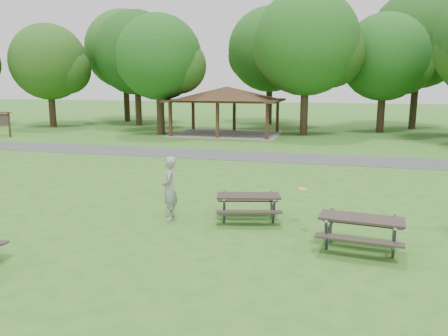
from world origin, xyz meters
TOP-DOWN VIEW (x-y plane):
  - ground at (0.00, 0.00)m, footprint 160.00×160.00m
  - asphalt_path at (0.00, 14.00)m, footprint 120.00×3.20m
  - pavilion at (-4.00, 24.00)m, footprint 8.60×7.01m
  - notice_board at (-20.00, 18.00)m, footprint 1.60×0.30m
  - tree_row_b at (-20.92, 25.53)m, footprint 7.14×6.80m
  - tree_row_c at (-13.90, 29.03)m, footprint 8.19×7.80m
  - tree_row_d at (-8.92, 22.53)m, footprint 6.93×6.60m
  - tree_row_e at (2.10, 25.03)m, footprint 8.40×8.00m
  - tree_row_f at (8.09, 28.53)m, footprint 7.35×7.00m
  - tree_deep_a at (-16.90, 32.53)m, footprint 8.40×8.00m
  - tree_deep_b at (-1.90, 33.03)m, footprint 8.40×8.00m
  - tree_deep_c at (11.10, 32.03)m, footprint 8.82×8.40m
  - picnic_table_middle at (2.11, 2.65)m, footprint 2.19×1.91m
  - picnic_table_far at (5.26, 1.04)m, footprint 2.17×1.82m
  - frisbee_in_flight at (3.71, 2.48)m, footprint 0.31×0.31m
  - frisbee_thrower at (-0.25, 2.22)m, footprint 0.65×0.80m

SIDE VIEW (x-z plane):
  - ground at x=0.00m, z-range 0.00..0.00m
  - asphalt_path at x=0.00m, z-range 0.00..0.02m
  - picnic_table_middle at x=2.11m, z-range 0.19..1.01m
  - picnic_table_far at x=5.26m, z-range 0.21..1.08m
  - frisbee_thrower at x=-0.25m, z-range 0.00..1.92m
  - frisbee_in_flight at x=3.71m, z-range 1.11..1.13m
  - notice_board at x=-20.00m, z-range 0.37..2.25m
  - pavilion at x=-4.00m, z-range 1.18..4.94m
  - tree_row_b at x=-20.92m, z-range 1.03..10.30m
  - tree_row_d at x=-8.92m, z-range 1.13..10.41m
  - tree_row_f at x=8.09m, z-range 1.06..10.62m
  - tree_row_c at x=-13.90m, z-range 1.20..11.87m
  - tree_row_e at x=2.10m, z-range 1.27..12.29m
  - tree_deep_b at x=-1.90m, z-range 1.32..12.45m
  - tree_deep_a at x=-16.90m, z-range 1.44..12.82m
  - tree_deep_c at x=11.10m, z-range 1.49..13.39m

